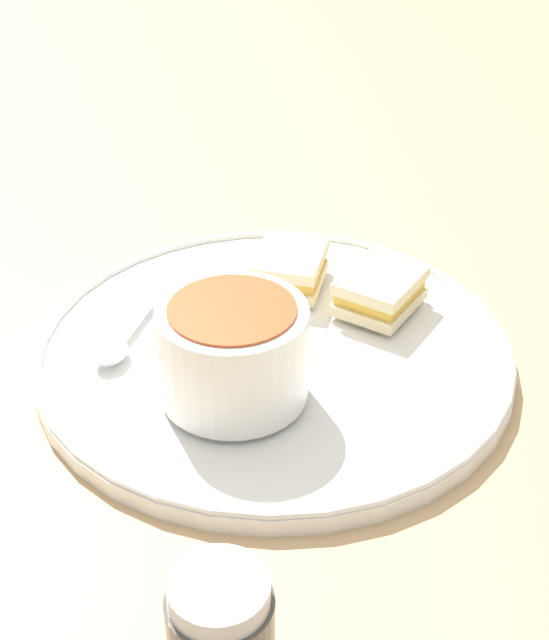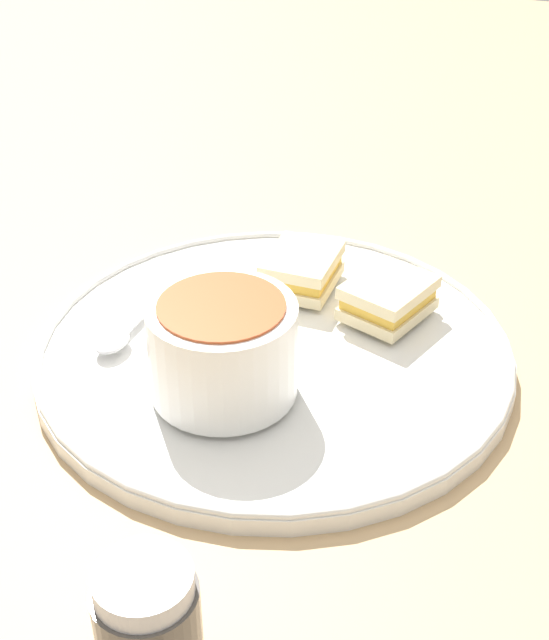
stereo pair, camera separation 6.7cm
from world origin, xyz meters
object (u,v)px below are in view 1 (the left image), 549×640
object	(u,v)px
spoon	(115,348)
sandwich_half_far	(290,268)
soup_bowl	(233,351)
sandwich_half_near	(380,291)

from	to	relation	value
spoon	sandwich_half_far	bearing A→B (deg)	142.93
soup_bowl	sandwich_half_far	bearing A→B (deg)	-2.92
sandwich_half_far	spoon	bearing A→B (deg)	139.47
sandwich_half_near	sandwich_half_far	bearing A→B (deg)	75.76
soup_bowl	sandwich_half_near	world-z (taller)	soup_bowl
sandwich_half_near	sandwich_half_far	world-z (taller)	same
soup_bowl	sandwich_half_far	world-z (taller)	soup_bowl
soup_bowl	spoon	size ratio (longest dim) A/B	1.01
spoon	sandwich_half_near	distance (m)	0.22
spoon	sandwich_half_near	size ratio (longest dim) A/B	1.24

